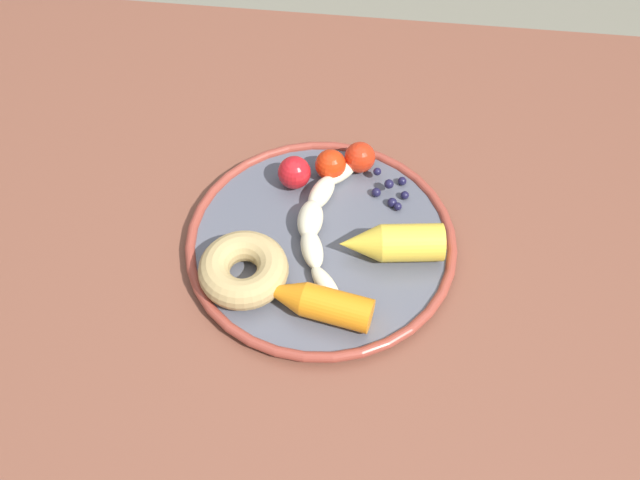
# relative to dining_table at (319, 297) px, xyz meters

# --- Properties ---
(ground_plane) EXTENTS (6.00, 6.00, 0.00)m
(ground_plane) POSITION_rel_dining_table_xyz_m (0.00, 0.00, -0.67)
(ground_plane) COLOR slate
(dining_table) EXTENTS (1.26, 0.95, 0.74)m
(dining_table) POSITION_rel_dining_table_xyz_m (0.00, 0.00, 0.00)
(dining_table) COLOR brown
(dining_table) RESTS_ON ground_plane
(plate) EXTENTS (0.32, 0.32, 0.02)m
(plate) POSITION_rel_dining_table_xyz_m (-0.00, 0.02, 0.09)
(plate) COLOR #50535F
(plate) RESTS_ON dining_table
(banana) EXTENTS (0.07, 0.23, 0.03)m
(banana) POSITION_rel_dining_table_xyz_m (-0.00, 0.04, 0.10)
(banana) COLOR beige
(banana) RESTS_ON plate
(carrot_orange) EXTENTS (0.13, 0.06, 0.04)m
(carrot_orange) POSITION_rel_dining_table_xyz_m (0.00, -0.07, 0.11)
(carrot_orange) COLOR orange
(carrot_orange) RESTS_ON plate
(carrot_yellow) EXTENTS (0.12, 0.06, 0.04)m
(carrot_yellow) POSITION_rel_dining_table_xyz_m (0.08, 0.01, 0.11)
(carrot_yellow) COLOR yellow
(carrot_yellow) RESTS_ON plate
(donut) EXTENTS (0.10, 0.10, 0.04)m
(donut) POSITION_rel_dining_table_xyz_m (-0.08, -0.04, 0.11)
(donut) COLOR tan
(donut) RESTS_ON plate
(blueberry_pile) EXTENTS (0.05, 0.06, 0.02)m
(blueberry_pile) POSITION_rel_dining_table_xyz_m (0.08, 0.10, 0.10)
(blueberry_pile) COLOR #191638
(blueberry_pile) RESTS_ON plate
(tomato_near) EXTENTS (0.04, 0.04, 0.04)m
(tomato_near) POSITION_rel_dining_table_xyz_m (0.00, 0.13, 0.11)
(tomato_near) COLOR red
(tomato_near) RESTS_ON plate
(tomato_mid) EXTENTS (0.04, 0.04, 0.04)m
(tomato_mid) POSITION_rel_dining_table_xyz_m (0.04, 0.14, 0.11)
(tomato_mid) COLOR red
(tomato_mid) RESTS_ON plate
(tomato_far) EXTENTS (0.04, 0.04, 0.04)m
(tomato_far) POSITION_rel_dining_table_xyz_m (-0.04, 0.11, 0.11)
(tomato_far) COLOR red
(tomato_far) RESTS_ON plate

